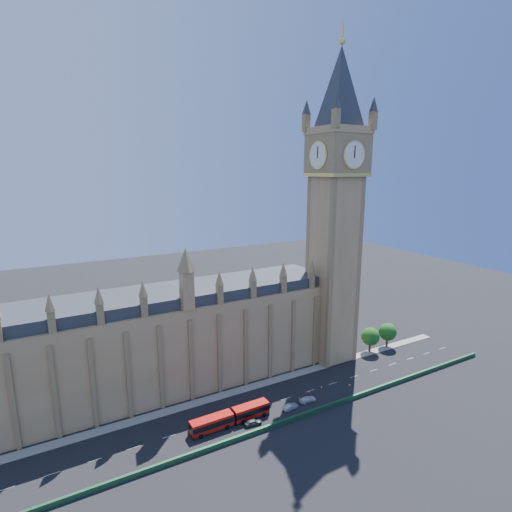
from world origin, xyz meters
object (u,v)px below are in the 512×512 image
car_grey (253,422)px  car_silver (291,407)px  red_bus (231,417)px  car_white (308,399)px

car_grey → car_silver: car_grey is taller
red_bus → car_silver: size_ratio=4.73×
car_grey → car_silver: 11.56m
red_bus → car_silver: (16.07, -1.81, -1.10)m
red_bus → car_grey: bearing=-32.8°
car_grey → car_white: bearing=-78.0°
car_silver → car_white: 5.90m
car_silver → red_bus: bearing=75.9°
car_grey → car_white: 17.46m
car_grey → red_bus: bearing=64.2°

